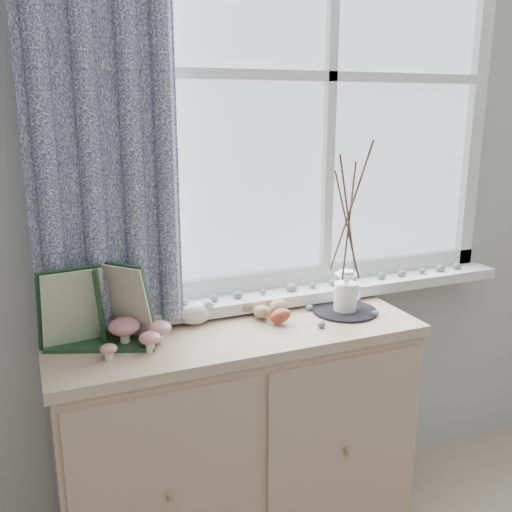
{
  "coord_description": "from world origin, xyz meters",
  "views": [
    {
      "loc": [
        -0.75,
        0.14,
        1.54
      ],
      "look_at": [
        -0.1,
        1.7,
        1.1
      ],
      "focal_mm": 40.0,
      "sensor_mm": 36.0,
      "label": 1
    }
  ],
  "objects_px": {
    "twig_pitcher": "(349,214)",
    "toadstool_cluster": "(136,332)",
    "botanical_book": "(101,308)",
    "sideboard": "(237,445)"
  },
  "relations": [
    {
      "from": "twig_pitcher",
      "to": "toadstool_cluster",
      "type": "bearing_deg",
      "value": 163.71
    },
    {
      "from": "sideboard",
      "to": "toadstool_cluster",
      "type": "distance_m",
      "value": 0.58
    },
    {
      "from": "toadstool_cluster",
      "to": "twig_pitcher",
      "type": "relative_size",
      "value": 0.37
    },
    {
      "from": "sideboard",
      "to": "toadstool_cluster",
      "type": "relative_size",
      "value": 5.39
    },
    {
      "from": "sideboard",
      "to": "twig_pitcher",
      "type": "xyz_separation_m",
      "value": [
        0.41,
        0.0,
        0.77
      ]
    },
    {
      "from": "sideboard",
      "to": "botanical_book",
      "type": "xyz_separation_m",
      "value": [
        -0.42,
        -0.01,
        0.55
      ]
    },
    {
      "from": "botanical_book",
      "to": "toadstool_cluster",
      "type": "relative_size",
      "value": 1.69
    },
    {
      "from": "botanical_book",
      "to": "twig_pitcher",
      "type": "relative_size",
      "value": 0.62
    },
    {
      "from": "sideboard",
      "to": "twig_pitcher",
      "type": "height_order",
      "value": "twig_pitcher"
    },
    {
      "from": "toadstool_cluster",
      "to": "botanical_book",
      "type": "bearing_deg",
      "value": 171.09
    }
  ]
}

